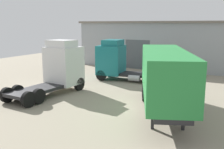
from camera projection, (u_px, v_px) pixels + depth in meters
ground_plane at (147, 107)px, 17.59m from camera, size 60.00×60.00×0.00m
warehouse_building at (199, 45)px, 33.09m from camera, size 30.03×9.53×5.87m
tractor_unit_white at (59, 68)px, 21.43m from camera, size 2.91×6.74×4.24m
container_trailer_green at (164, 74)px, 15.89m from camera, size 5.83×9.50×3.96m
tractor_unit_teal at (116, 61)px, 26.20m from camera, size 6.98×3.21×3.98m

